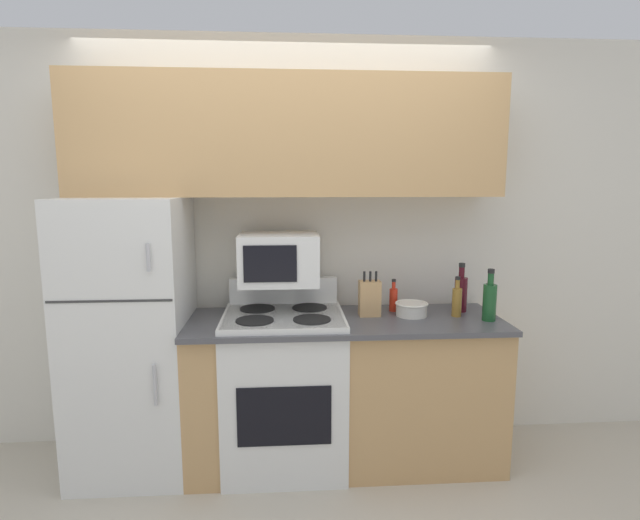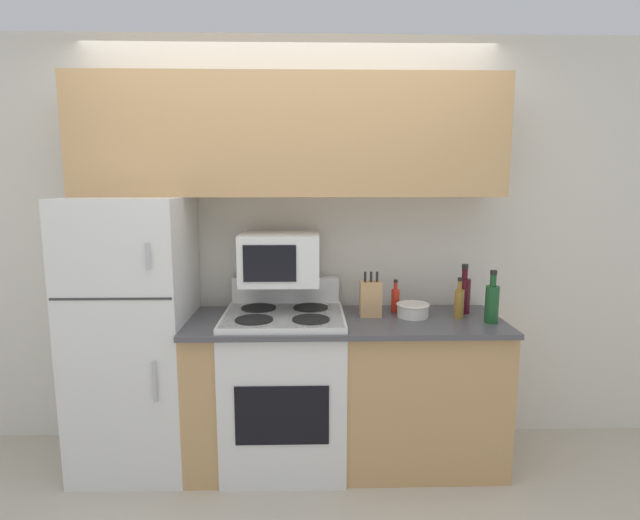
{
  "view_description": "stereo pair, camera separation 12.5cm",
  "coord_description": "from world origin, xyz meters",
  "views": [
    {
      "loc": [
        -0.02,
        -2.51,
        1.68
      ],
      "look_at": [
        0.17,
        0.27,
        1.24
      ],
      "focal_mm": 28.0,
      "sensor_mm": 36.0,
      "label": 1
    },
    {
      "loc": [
        0.1,
        -2.52,
        1.68
      ],
      "look_at": [
        0.17,
        0.27,
        1.24
      ],
      "focal_mm": 28.0,
      "sensor_mm": 36.0,
      "label": 2
    }
  ],
  "objects": [
    {
      "name": "bottle_vinegar",
      "position": [
        0.98,
        0.29,
        0.98
      ],
      "size": [
        0.06,
        0.06,
        0.24
      ],
      "color": "olive",
      "rests_on": "lower_cabinets"
    },
    {
      "name": "upper_cabinets",
      "position": [
        0.0,
        0.45,
        1.93
      ],
      "size": [
        2.46,
        0.36,
        0.68
      ],
      "color": "tan",
      "rests_on": "refrigerator"
    },
    {
      "name": "refrigerator",
      "position": [
        -0.91,
        0.31,
        0.79
      ],
      "size": [
        0.64,
        0.65,
        1.59
      ],
      "color": "white",
      "rests_on": "ground_plane"
    },
    {
      "name": "knife_block",
      "position": [
        0.47,
        0.34,
        0.99
      ],
      "size": [
        0.13,
        0.09,
        0.27
      ],
      "color": "tan",
      "rests_on": "lower_cabinets"
    },
    {
      "name": "wall_back",
      "position": [
        0.0,
        0.66,
        1.27
      ],
      "size": [
        8.0,
        0.05,
        2.55
      ],
      "color": "silver",
      "rests_on": "ground_plane"
    },
    {
      "name": "bottle_hot_sauce",
      "position": [
        0.64,
        0.44,
        0.96
      ],
      "size": [
        0.05,
        0.05,
        0.2
      ],
      "color": "red",
      "rests_on": "lower_cabinets"
    },
    {
      "name": "bottle_wine_green",
      "position": [
        1.14,
        0.19,
        1.0
      ],
      "size": [
        0.08,
        0.08,
        0.3
      ],
      "color": "#194C23",
      "rests_on": "lower_cabinets"
    },
    {
      "name": "lower_cabinets",
      "position": [
        0.32,
        0.3,
        0.44
      ],
      "size": [
        1.82,
        0.63,
        0.89
      ],
      "color": "tan",
      "rests_on": "ground_plane"
    },
    {
      "name": "bowl",
      "position": [
        0.72,
        0.32,
        0.93
      ],
      "size": [
        0.2,
        0.2,
        0.08
      ],
      "color": "silver",
      "rests_on": "lower_cabinets"
    },
    {
      "name": "microwave",
      "position": [
        -0.06,
        0.38,
        1.23
      ],
      "size": [
        0.46,
        0.39,
        0.29
      ],
      "color": "white",
      "rests_on": "stove"
    },
    {
      "name": "bottle_wine_red",
      "position": [
        1.04,
        0.4,
        1.0
      ],
      "size": [
        0.08,
        0.08,
        0.3
      ],
      "color": "#470F19",
      "rests_on": "lower_cabinets"
    },
    {
      "name": "stove",
      "position": [
        -0.04,
        0.29,
        0.48
      ],
      "size": [
        0.7,
        0.62,
        1.08
      ],
      "color": "white",
      "rests_on": "ground_plane"
    },
    {
      "name": "ground_plane",
      "position": [
        0.0,
        0.0,
        0.0
      ],
      "size": [
        12.0,
        12.0,
        0.0
      ],
      "primitive_type": "plane",
      "color": "beige"
    }
  ]
}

